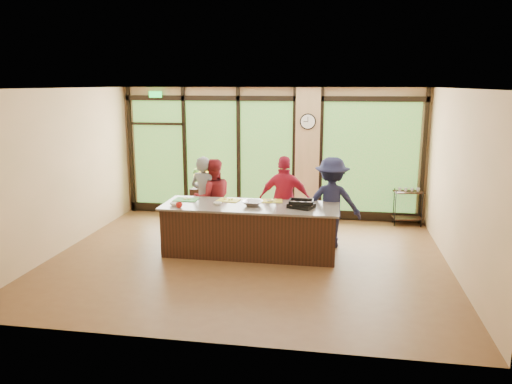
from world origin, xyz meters
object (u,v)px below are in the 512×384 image
(roasting_pan, at_px, (301,206))
(flower_stand, at_px, (202,205))
(bar_cart, at_px, (408,203))
(cook_left, at_px, (204,197))
(island_base, at_px, (250,230))
(cook_right, at_px, (331,202))

(roasting_pan, xyz_separation_m, flower_stand, (-2.38, 1.93, -0.56))
(flower_stand, relative_size, bar_cart, 0.94)
(flower_stand, xyz_separation_m, bar_cart, (4.55, 0.57, 0.11))
(flower_stand, bearing_deg, cook_left, -62.32)
(roasting_pan, bearing_deg, island_base, -160.62)
(cook_left, relative_size, bar_cart, 1.97)
(bar_cart, bearing_deg, cook_right, -144.50)
(roasting_pan, height_order, flower_stand, roasting_pan)
(cook_left, height_order, flower_stand, cook_left)
(island_base, height_order, roasting_pan, roasting_pan)
(cook_left, distance_m, cook_right, 2.55)
(cook_left, height_order, bar_cart, cook_left)
(flower_stand, height_order, bar_cart, bar_cart)
(island_base, bearing_deg, bar_cart, 38.32)
(cook_right, bearing_deg, roasting_pan, 54.22)
(bar_cart, bearing_deg, roasting_pan, -142.59)
(island_base, relative_size, cook_right, 1.79)
(cook_right, xyz_separation_m, flower_stand, (-2.90, 1.21, -0.47))
(cook_right, distance_m, roasting_pan, 0.89)
(cook_right, xyz_separation_m, roasting_pan, (-0.52, -0.72, 0.09))
(flower_stand, bearing_deg, island_base, -43.59)
(cook_right, bearing_deg, flower_stand, -22.61)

